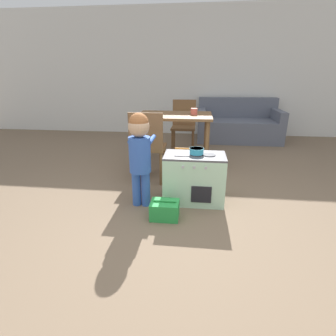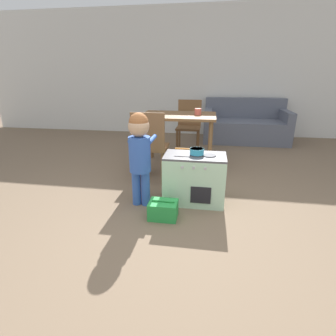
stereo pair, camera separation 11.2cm
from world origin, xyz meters
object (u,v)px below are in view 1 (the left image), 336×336
object	(u,v)px
dining_chair_near	(148,145)
cup_on_table	(194,112)
child_figure	(140,148)
toy_basket	(165,210)
couch	(238,125)
dining_table	(174,122)
play_kitchen	(194,178)
dining_chair_far	(184,125)
toy_pot	(196,151)

from	to	relation	value
dining_chair_near	cup_on_table	size ratio (longest dim) A/B	9.41
child_figure	toy_basket	size ratio (longest dim) A/B	3.59
dining_chair_near	couch	distance (m)	2.83
child_figure	dining_table	xyz separation A→B (m)	(0.21, 1.30, 0.04)
play_kitchen	dining_chair_far	bearing A→B (deg)	96.83
child_figure	cup_on_table	bearing A→B (deg)	69.33
play_kitchen	cup_on_table	size ratio (longest dim) A/B	6.67
toy_pot	cup_on_table	xyz separation A→B (m)	(-0.05, 1.13, 0.24)
child_figure	toy_basket	world-z (taller)	child_figure
play_kitchen	dining_chair_far	size ratio (longest dim) A/B	0.71
toy_basket	dining_chair_near	bearing A→B (deg)	109.93
toy_pot	dining_chair_far	xyz separation A→B (m)	(-0.24, 1.90, -0.08)
toy_basket	cup_on_table	size ratio (longest dim) A/B	2.83
toy_basket	dining_table	distance (m)	1.63
toy_pot	couch	world-z (taller)	couch
play_kitchen	toy_pot	xyz separation A→B (m)	(0.01, 0.00, 0.30)
toy_basket	cup_on_table	distance (m)	1.69
cup_on_table	play_kitchen	bearing A→B (deg)	-87.77
dining_table	dining_chair_far	world-z (taller)	dining_chair_far
dining_chair_near	dining_chair_far	distance (m)	1.47
toy_pot	dining_chair_near	world-z (taller)	dining_chair_near
couch	child_figure	bearing A→B (deg)	-113.66
child_figure	couch	world-z (taller)	child_figure
play_kitchen	toy_basket	size ratio (longest dim) A/B	2.35
toy_pot	couch	bearing A→B (deg)	74.52
dining_table	couch	size ratio (longest dim) A/B	0.64
toy_basket	play_kitchen	bearing A→B (deg)	56.50
dining_chair_near	dining_table	bearing A→B (deg)	69.39
child_figure	dining_chair_near	xyz separation A→B (m)	(-0.04, 0.62, -0.13)
play_kitchen	cup_on_table	bearing A→B (deg)	92.23
dining_chair_near	couch	size ratio (longest dim) A/B	0.54
child_figure	dining_chair_far	bearing A→B (deg)	81.66
toy_pot	dining_chair_near	xyz separation A→B (m)	(-0.58, 0.47, -0.08)
dining_table	cup_on_table	world-z (taller)	cup_on_table
toy_basket	couch	bearing A→B (deg)	71.98
child_figure	couch	xyz separation A→B (m)	(1.35, 3.08, -0.31)
play_kitchen	child_figure	distance (m)	0.65
toy_basket	dining_chair_far	world-z (taller)	dining_chair_far
play_kitchen	couch	size ratio (longest dim) A/B	0.38
dining_table	dining_chair_near	world-z (taller)	dining_chair_near
play_kitchen	child_figure	bearing A→B (deg)	-163.81
toy_pot	child_figure	world-z (taller)	child_figure
dining_table	cup_on_table	bearing A→B (deg)	-2.00
play_kitchen	toy_basket	xyz separation A→B (m)	(-0.26, -0.39, -0.17)
toy_pot	dining_table	distance (m)	1.19
toy_basket	cup_on_table	world-z (taller)	cup_on_table
toy_basket	dining_chair_near	size ratio (longest dim) A/B	0.30
dining_table	cup_on_table	xyz separation A→B (m)	(0.27, -0.01, 0.15)
dining_chair_far	couch	xyz separation A→B (m)	(1.05, 1.03, -0.17)
child_figure	dining_table	distance (m)	1.31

